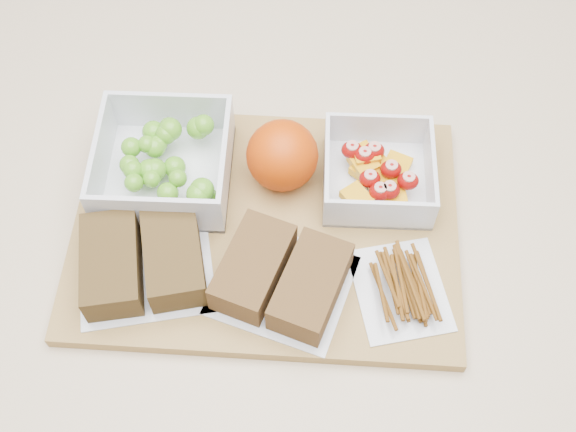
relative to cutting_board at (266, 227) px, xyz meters
name	(u,v)px	position (x,y,z in m)	size (l,w,h in m)	color
ground	(286,427)	(0.02, 0.02, -0.91)	(4.00, 4.00, 0.00)	gray
counter	(286,356)	(0.02, 0.02, -0.46)	(1.20, 0.90, 0.90)	beige
cutting_board	(266,227)	(0.00, 0.00, 0.00)	(0.42, 0.30, 0.02)	#A47F43
grape_container	(166,162)	(-0.11, 0.06, 0.03)	(0.14, 0.14, 0.06)	silver
fruit_container	(377,174)	(0.12, 0.06, 0.03)	(0.12, 0.12, 0.05)	silver
orange	(282,156)	(0.02, 0.06, 0.05)	(0.08, 0.08, 0.08)	#C93E04
sandwich_bag_left	(143,261)	(-0.12, -0.06, 0.03)	(0.16, 0.15, 0.04)	silver
sandwich_bag_center	(282,277)	(0.02, -0.07, 0.03)	(0.17, 0.16, 0.04)	silver
pretzel_bag	(401,286)	(0.14, -0.07, 0.02)	(0.11, 0.13, 0.02)	silver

